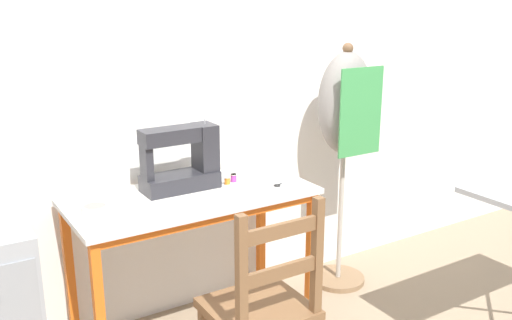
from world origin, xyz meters
TOP-DOWN VIEW (x-y plane):
  - wall_back at (0.00, 0.62)m, footprint 10.00×0.05m
  - sewing_table at (0.00, 0.26)m, footprint 1.16×0.55m
  - sewing_machine at (0.01, 0.36)m, footprint 0.38×0.16m
  - fabric_bowl at (-0.47, 0.25)m, footprint 0.12×0.12m
  - scissors at (0.44, 0.17)m, footprint 0.14×0.08m
  - thread_spool_near_machine at (0.21, 0.30)m, footprint 0.04×0.04m
  - thread_spool_mid_table at (0.26, 0.32)m, footprint 0.04×0.04m
  - wooden_chair at (0.01, -0.33)m, footprint 0.40×0.38m
  - dress_form at (1.00, 0.35)m, footprint 0.34×0.32m

SIDE VIEW (x-z plane):
  - wooden_chair at x=0.01m, z-range -0.02..0.92m
  - sewing_table at x=0.00m, z-range 0.29..1.06m
  - scissors at x=0.44m, z-range 0.77..0.78m
  - thread_spool_near_machine at x=0.21m, z-range 0.77..0.81m
  - thread_spool_mid_table at x=0.26m, z-range 0.77..0.81m
  - fabric_bowl at x=-0.47m, z-range 0.77..0.82m
  - sewing_machine at x=0.01m, z-range 0.75..1.08m
  - dress_form at x=1.00m, z-range 0.31..1.74m
  - wall_back at x=0.00m, z-range 0.00..2.55m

